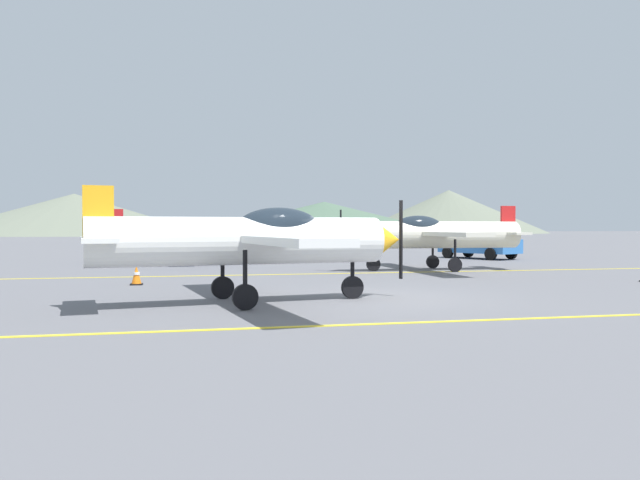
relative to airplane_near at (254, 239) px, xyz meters
The scene contains 11 objects.
ground_plane 3.52m from the airplane_near, ahead, with size 400.00×400.00×0.00m, color slate.
apron_line_near 4.94m from the airplane_near, 47.97° to the right, with size 80.00×0.16×0.01m, color yellow.
apron_line_far 8.95m from the airplane_near, 69.02° to the left, with size 80.00×0.16×0.01m, color yellow.
airplane_near is the anchor object (origin of this frame).
airplane_mid 12.23m from the airplane_near, 48.29° to the left, with size 7.46×8.61×2.59m.
airplane_far 17.33m from the airplane_near, 94.49° to the left, with size 7.48×8.63×2.59m.
car_sedan 22.21m from the airplane_near, 50.34° to the left, with size 3.51×4.65×1.62m.
traffic_cone_side 6.08m from the airplane_near, 119.41° to the left, with size 0.36×0.36×0.59m.
hill_centerleft 131.44m from the airplane_near, 100.77° to the left, with size 57.93×57.93×8.92m, color slate.
hill_centerright 135.95m from the airplane_near, 76.45° to the left, with size 62.95×62.95×7.78m, color #4C6651.
hill_right 163.21m from the airplane_near, 64.29° to the left, with size 53.46×53.46×11.94m, color slate.
Camera 1 is at (-4.74, -14.55, 1.74)m, focal length 34.88 mm.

